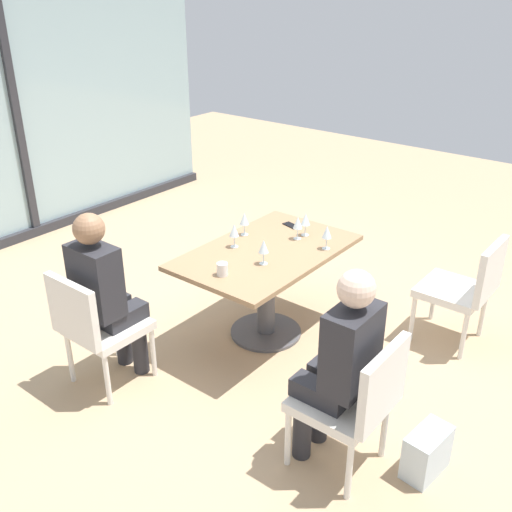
{
  "coord_description": "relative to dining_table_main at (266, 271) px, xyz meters",
  "views": [
    {
      "loc": [
        -3.15,
        -2.39,
        2.57
      ],
      "look_at": [
        0.0,
        0.1,
        0.65
      ],
      "focal_mm": 41.24,
      "sensor_mm": 36.0,
      "label": 1
    }
  ],
  "objects": [
    {
      "name": "chair_far_left",
      "position": [
        -1.22,
        0.49,
        -0.06
      ],
      "size": [
        0.5,
        0.46,
        0.87
      ],
      "color": "silver",
      "rests_on": "ground_plane"
    },
    {
      "name": "chair_front_right",
      "position": [
        0.82,
        -1.24,
        -0.06
      ],
      "size": [
        0.46,
        0.5,
        0.87
      ],
      "color": "silver",
      "rests_on": "ground_plane"
    },
    {
      "name": "person_far_left",
      "position": [
        -1.11,
        0.49,
        0.15
      ],
      "size": [
        0.39,
        0.34,
        1.26
      ],
      "color": "#28282D",
      "rests_on": "ground_plane"
    },
    {
      "name": "wine_glass_5",
      "position": [
        0.4,
        -0.07,
        0.31
      ],
      "size": [
        0.07,
        0.07,
        0.18
      ],
      "color": "silver",
      "rests_on": "dining_table_main"
    },
    {
      "name": "dining_table_main",
      "position": [
        0.0,
        0.0,
        0.0
      ],
      "size": [
        1.37,
        0.86,
        0.73
      ],
      "color": "#997551",
      "rests_on": "ground_plane"
    },
    {
      "name": "window_wall_backdrop",
      "position": [
        0.0,
        3.2,
        0.66
      ],
      "size": [
        4.96,
        0.1,
        2.7
      ],
      "color": "#9AB7BC",
      "rests_on": "ground_plane"
    },
    {
      "name": "person_front_left",
      "position": [
        -0.82,
        -1.13,
        0.15
      ],
      "size": [
        0.34,
        0.39,
        1.26
      ],
      "color": "#28282D",
      "rests_on": "ground_plane"
    },
    {
      "name": "wine_glass_0",
      "position": [
        0.31,
        -0.06,
        0.31
      ],
      "size": [
        0.07,
        0.07,
        0.18
      ],
      "color": "silver",
      "rests_on": "dining_table_main"
    },
    {
      "name": "chair_front_left",
      "position": [
        -0.82,
        -1.24,
        -0.06
      ],
      "size": [
        0.46,
        0.5,
        0.87
      ],
      "color": "silver",
      "rests_on": "ground_plane"
    },
    {
      "name": "wine_glass_4",
      "position": [
        -0.11,
        0.22,
        0.31
      ],
      "size": [
        0.07,
        0.07,
        0.18
      ],
      "color": "silver",
      "rests_on": "dining_table_main"
    },
    {
      "name": "wine_glass_1",
      "position": [
        0.29,
        -0.34,
        0.31
      ],
      "size": [
        0.07,
        0.07,
        0.18
      ],
      "color": "silver",
      "rests_on": "dining_table_main"
    },
    {
      "name": "handbag_0",
      "position": [
        -0.58,
        -1.59,
        -0.41
      ],
      "size": [
        0.32,
        0.19,
        0.28
      ],
      "primitive_type": "cube",
      "rotation": [
        0.0,
        0.0,
        -0.11
      ],
      "color": "silver",
      "rests_on": "ground_plane"
    },
    {
      "name": "wine_glass_2",
      "position": [
        -0.2,
        -0.13,
        0.31
      ],
      "size": [
        0.07,
        0.07,
        0.18
      ],
      "color": "silver",
      "rests_on": "dining_table_main"
    },
    {
      "name": "cell_phone_on_table",
      "position": [
        0.49,
        0.13,
        0.18
      ],
      "size": [
        0.1,
        0.16,
        0.01
      ],
      "primitive_type": "cube",
      "rotation": [
        0.0,
        0.0,
        -0.24
      ],
      "color": "black",
      "rests_on": "dining_table_main"
    },
    {
      "name": "coffee_cup",
      "position": [
        -0.51,
        -0.01,
        0.22
      ],
      "size": [
        0.08,
        0.08,
        0.09
      ],
      "primitive_type": "cylinder",
      "color": "white",
      "rests_on": "dining_table_main"
    },
    {
      "name": "ground_plane",
      "position": [
        0.0,
        0.0,
        -0.55
      ],
      "size": [
        12.0,
        12.0,
        0.0
      ],
      "primitive_type": "plane",
      "color": "tan"
    },
    {
      "name": "wine_glass_3",
      "position": [
        0.12,
        0.31,
        0.31
      ],
      "size": [
        0.07,
        0.07,
        0.18
      ],
      "color": "silver",
      "rests_on": "dining_table_main"
    }
  ]
}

